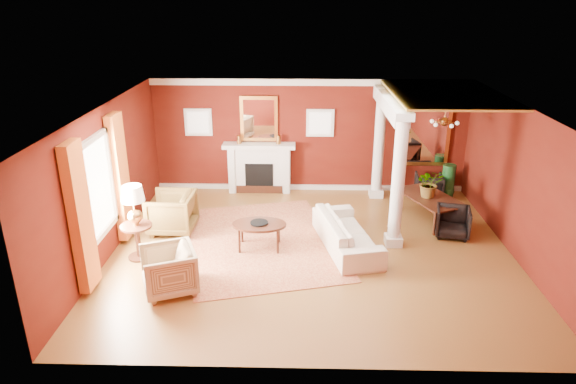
{
  "coord_description": "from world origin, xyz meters",
  "views": [
    {
      "loc": [
        -0.23,
        -9.27,
        4.9
      ],
      "look_at": [
        -0.48,
        0.3,
        1.15
      ],
      "focal_mm": 32.0,
      "sensor_mm": 36.0,
      "label": 1
    }
  ],
  "objects_px": {
    "armchair_leopard": "(172,211)",
    "dining_table": "(431,201)",
    "side_table": "(134,210)",
    "coffee_table": "(259,226)",
    "armchair_stripe": "(169,268)",
    "sofa": "(347,228)"
  },
  "relations": [
    {
      "from": "armchair_leopard",
      "to": "armchair_stripe",
      "type": "distance_m",
      "value": 2.45
    },
    {
      "from": "side_table",
      "to": "coffee_table",
      "type": "bearing_deg",
      "value": 11.24
    },
    {
      "from": "armchair_leopard",
      "to": "coffee_table",
      "type": "height_order",
      "value": "armchair_leopard"
    },
    {
      "from": "sofa",
      "to": "armchair_leopard",
      "type": "height_order",
      "value": "armchair_leopard"
    },
    {
      "from": "armchair_stripe",
      "to": "dining_table",
      "type": "bearing_deg",
      "value": 99.53
    },
    {
      "from": "dining_table",
      "to": "armchair_leopard",
      "type": "bearing_deg",
      "value": 74.43
    },
    {
      "from": "side_table",
      "to": "armchair_leopard",
      "type": "bearing_deg",
      "value": 72.58
    },
    {
      "from": "side_table",
      "to": "armchair_stripe",
      "type": "bearing_deg",
      "value": -52.88
    },
    {
      "from": "coffee_table",
      "to": "side_table",
      "type": "bearing_deg",
      "value": -168.76
    },
    {
      "from": "armchair_leopard",
      "to": "dining_table",
      "type": "height_order",
      "value": "armchair_leopard"
    },
    {
      "from": "sofa",
      "to": "coffee_table",
      "type": "xyz_separation_m",
      "value": [
        -1.78,
        -0.08,
        0.06
      ]
    },
    {
      "from": "coffee_table",
      "to": "dining_table",
      "type": "xyz_separation_m",
      "value": [
        3.79,
        1.52,
        -0.05
      ]
    },
    {
      "from": "sofa",
      "to": "armchair_stripe",
      "type": "distance_m",
      "value": 3.65
    },
    {
      "from": "armchair_stripe",
      "to": "coffee_table",
      "type": "distance_m",
      "value": 2.19
    },
    {
      "from": "sofa",
      "to": "coffee_table",
      "type": "distance_m",
      "value": 1.78
    },
    {
      "from": "armchair_leopard",
      "to": "dining_table",
      "type": "relative_size",
      "value": 0.6
    },
    {
      "from": "armchair_leopard",
      "to": "armchair_stripe",
      "type": "xyz_separation_m",
      "value": [
        0.52,
        -2.4,
        -0.04
      ]
    },
    {
      "from": "sofa",
      "to": "side_table",
      "type": "distance_m",
      "value": 4.19
    },
    {
      "from": "sofa",
      "to": "armchair_leopard",
      "type": "xyz_separation_m",
      "value": [
        -3.74,
        0.67,
        0.04
      ]
    },
    {
      "from": "sofa",
      "to": "dining_table",
      "type": "relative_size",
      "value": 1.4
    },
    {
      "from": "coffee_table",
      "to": "armchair_stripe",
      "type": "bearing_deg",
      "value": -131.13
    },
    {
      "from": "coffee_table",
      "to": "dining_table",
      "type": "relative_size",
      "value": 0.67
    }
  ]
}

